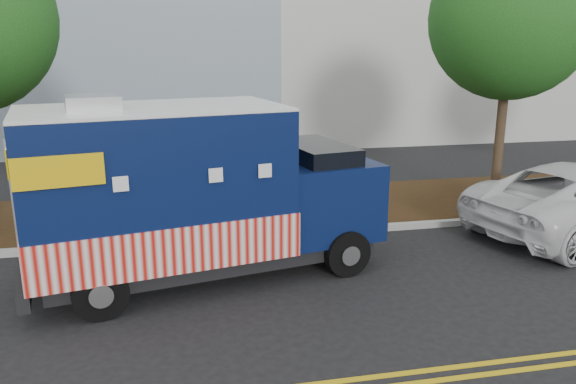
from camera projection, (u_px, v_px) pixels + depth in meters
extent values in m
plane|color=black|center=(297.00, 259.00, 11.84)|extent=(120.00, 120.00, 0.00)
cube|color=#9E9E99|center=(284.00, 234.00, 13.14)|extent=(120.00, 0.18, 0.15)
cube|color=black|center=(269.00, 209.00, 15.13)|extent=(120.00, 4.00, 0.15)
cube|color=gold|center=(368.00, 378.00, 7.63)|extent=(120.00, 0.10, 0.01)
cylinder|color=#38281C|center=(500.00, 134.00, 15.41)|extent=(0.26, 0.26, 3.98)
sphere|color=#185016|center=(511.00, 18.00, 14.63)|extent=(4.26, 4.26, 4.26)
cube|color=#473828|center=(218.00, 186.00, 13.04)|extent=(0.06, 0.06, 2.40)
cube|color=black|center=(211.00, 251.00, 11.00)|extent=(6.40, 3.24, 0.31)
cube|color=#091540|center=(156.00, 181.00, 10.24)|extent=(4.99, 3.36, 2.62)
cube|color=red|center=(159.00, 230.00, 10.48)|extent=(5.04, 3.44, 0.82)
cube|color=white|center=(152.00, 108.00, 9.90)|extent=(4.99, 3.36, 0.07)
cube|color=#B7B7BA|center=(93.00, 102.00, 9.49)|extent=(1.03, 1.03, 0.24)
cube|color=#091540|center=(317.00, 195.00, 11.63)|extent=(2.39, 2.69, 1.53)
cube|color=black|center=(315.00, 161.00, 11.42)|extent=(1.49, 2.30, 0.71)
cube|color=black|center=(358.00, 213.00, 12.14)|extent=(0.52, 2.16, 0.33)
cube|color=black|center=(25.00, 276.00, 9.73)|extent=(0.68, 2.45, 0.31)
cube|color=#B7B7BA|center=(16.00, 191.00, 9.35)|extent=(0.43, 1.93, 2.07)
cube|color=#B7B7BA|center=(161.00, 164.00, 11.50)|extent=(1.93, 0.43, 1.20)
cube|color=yellow|center=(58.00, 172.00, 8.31)|extent=(1.29, 0.28, 0.49)
cube|color=yellow|center=(55.00, 144.00, 10.62)|extent=(1.29, 0.28, 0.49)
cylinder|color=black|center=(346.00, 253.00, 10.91)|extent=(0.96, 0.48, 0.92)
cylinder|color=black|center=(300.00, 221.00, 12.89)|extent=(0.96, 0.48, 0.92)
cylinder|color=black|center=(100.00, 292.00, 9.18)|extent=(0.96, 0.48, 0.92)
cylinder|color=black|center=(90.00, 248.00, 11.16)|extent=(0.96, 0.48, 0.92)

